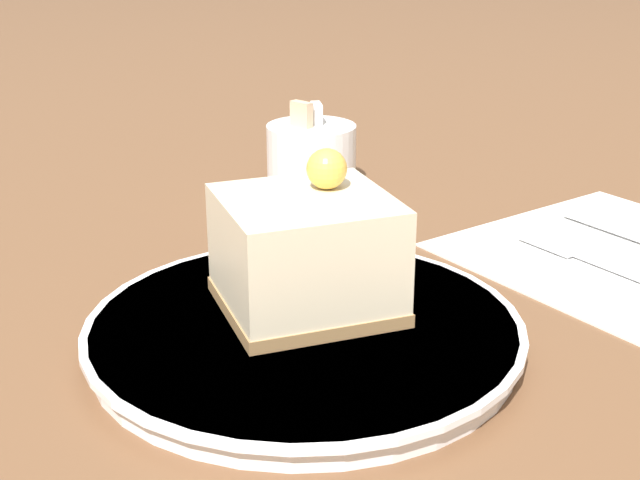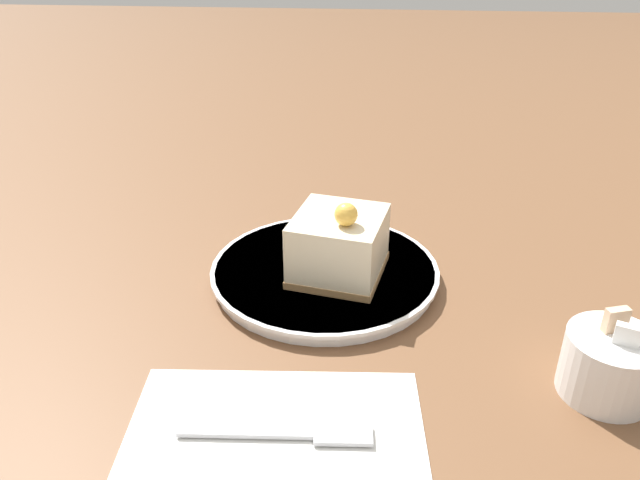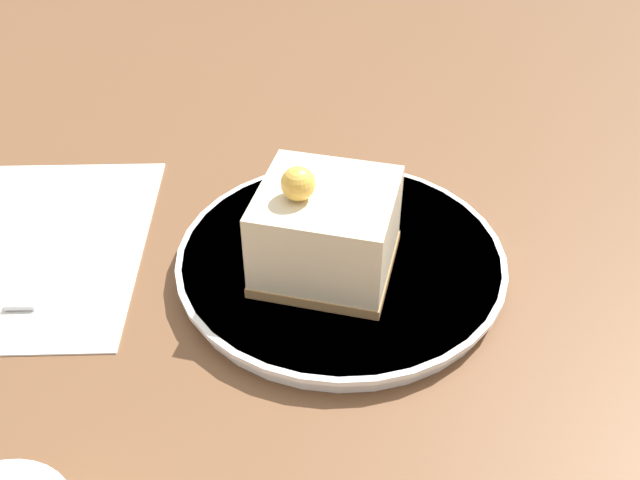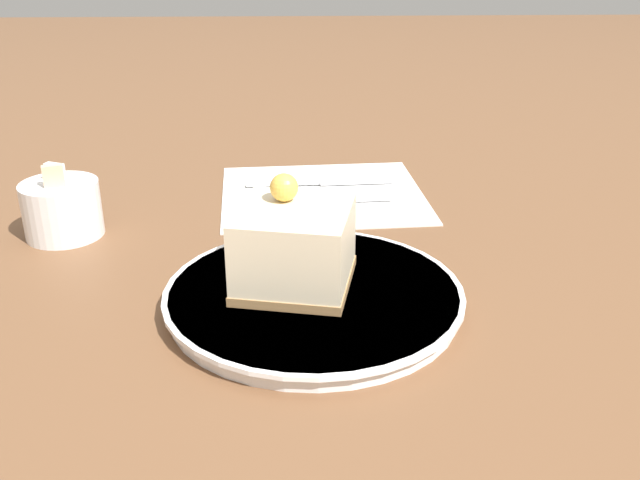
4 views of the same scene
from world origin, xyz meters
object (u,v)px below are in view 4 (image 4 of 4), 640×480
(cake_slice, at_px, (294,246))
(fork, at_px, (313,200))
(knife, at_px, (334,182))
(sugar_bowl, at_px, (62,209))
(plate, at_px, (310,297))

(cake_slice, distance_m, fork, 0.23)
(knife, height_order, sugar_bowl, sugar_bowl)
(knife, bearing_deg, plate, 169.55)
(plate, bearing_deg, cake_slice, 48.25)
(fork, bearing_deg, cake_slice, 170.99)
(cake_slice, distance_m, knife, 0.30)
(fork, height_order, knife, same)
(plate, height_order, fork, plate)
(plate, distance_m, cake_slice, 0.05)
(fork, relative_size, knife, 0.85)
(cake_slice, distance_m, sugar_bowl, 0.28)
(fork, xyz_separation_m, knife, (0.06, -0.03, 0.00))
(plate, xyz_separation_m, sugar_bowl, (0.16, 0.25, 0.02))
(cake_slice, relative_size, knife, 0.63)
(cake_slice, xyz_separation_m, sugar_bowl, (0.15, 0.24, -0.02))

